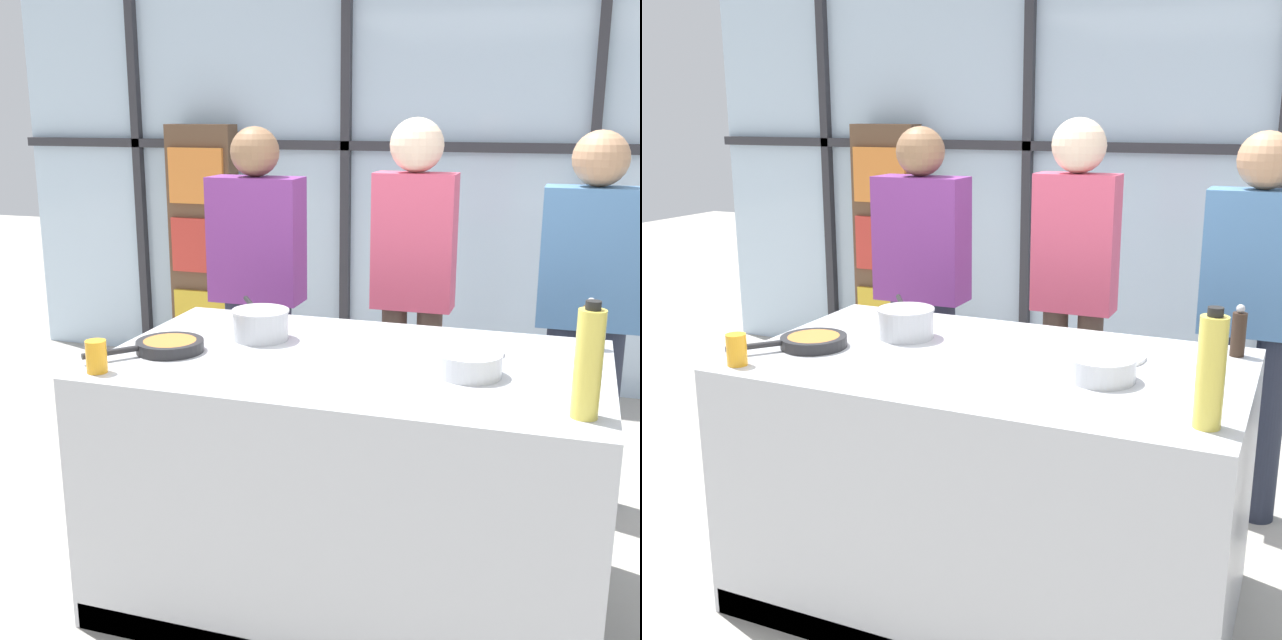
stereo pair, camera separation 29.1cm
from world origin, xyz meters
TOP-DOWN VIEW (x-y plane):
  - ground_plane at (0.00, 0.00)m, footprint 18.00×18.00m
  - back_window_wall at (0.00, 2.58)m, footprint 6.40×0.10m
  - bookshelf at (-1.74, 2.40)m, footprint 0.47×0.19m
  - demo_island at (-0.00, -0.00)m, footprint 1.73×1.02m
  - spectator_far_left at (-0.78, 1.02)m, footprint 0.45×0.24m
  - spectator_center_left at (0.00, 1.02)m, footprint 0.37×0.24m
  - spectator_center_right at (0.78, 1.02)m, footprint 0.43×0.24m
  - frying_pan at (-0.66, -0.13)m, footprint 0.33×0.37m
  - saucepan at (-0.40, 0.13)m, footprint 0.28×0.36m
  - white_plate at (0.36, 0.18)m, footprint 0.27×0.27m
  - mixing_bowl at (0.41, -0.07)m, footprint 0.22×0.22m
  - oil_bottle at (0.77, -0.34)m, footprint 0.08×0.08m
  - pepper_grinder at (0.78, 0.38)m, footprint 0.05×0.05m
  - juice_glass_near at (-0.77, -0.41)m, footprint 0.07×0.07m

SIDE VIEW (x-z plane):
  - ground_plane at x=0.00m, z-range 0.00..0.00m
  - demo_island at x=0.00m, z-range 0.00..0.92m
  - bookshelf at x=-1.74m, z-range 0.00..1.68m
  - white_plate at x=0.36m, z-range 0.92..0.94m
  - frying_pan at x=-0.66m, z-range 0.92..0.97m
  - spectator_far_left at x=-0.78m, z-range 0.11..1.80m
  - spectator_center_right at x=0.78m, z-range 0.12..1.80m
  - mixing_bowl at x=0.41m, z-range 0.93..1.00m
  - juice_glass_near at x=-0.77m, z-range 0.92..1.03m
  - saucepan at x=-0.40m, z-range 0.93..1.04m
  - pepper_grinder at x=0.78m, z-range 0.91..1.10m
  - spectator_center_left at x=0.00m, z-range 0.16..1.89m
  - oil_bottle at x=0.77m, z-range 0.91..1.25m
  - back_window_wall at x=0.00m, z-range 0.00..2.80m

